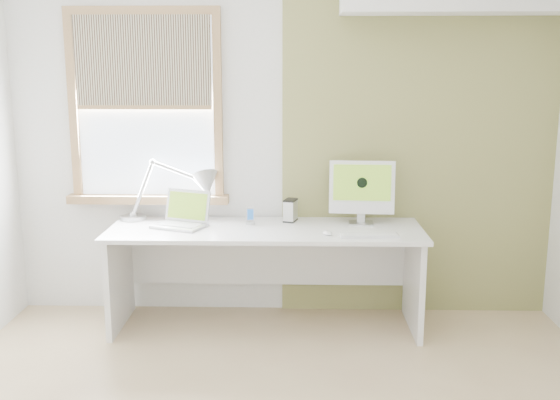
{
  "coord_description": "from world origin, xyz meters",
  "views": [
    {
      "loc": [
        0.1,
        -3.0,
        1.83
      ],
      "look_at": [
        0.0,
        1.05,
        1.0
      ],
      "focal_mm": 41.41,
      "sensor_mm": 36.0,
      "label": 1
    }
  ],
  "objects_px": {
    "external_drive": "(290,210)",
    "imac": "(362,189)",
    "desk_lamp": "(192,188)",
    "laptop": "(183,217)",
    "desk": "(266,252)"
  },
  "relations": [
    {
      "from": "desk_lamp",
      "to": "external_drive",
      "type": "distance_m",
      "value": 0.74
    },
    {
      "from": "desk",
      "to": "desk_lamp",
      "type": "height_order",
      "value": "desk_lamp"
    },
    {
      "from": "desk_lamp",
      "to": "imac",
      "type": "bearing_deg",
      "value": -3.68
    },
    {
      "from": "external_drive",
      "to": "imac",
      "type": "relative_size",
      "value": 0.35
    },
    {
      "from": "desk",
      "to": "imac",
      "type": "xyz_separation_m",
      "value": [
        0.68,
        0.1,
        0.45
      ]
    },
    {
      "from": "desk_lamp",
      "to": "imac",
      "type": "relative_size",
      "value": 1.72
    },
    {
      "from": "imac",
      "to": "desk_lamp",
      "type": "bearing_deg",
      "value": 176.32
    },
    {
      "from": "laptop",
      "to": "desk",
      "type": "bearing_deg",
      "value": -0.16
    },
    {
      "from": "external_drive",
      "to": "desk",
      "type": "bearing_deg",
      "value": -138.3
    },
    {
      "from": "desk",
      "to": "desk_lamp",
      "type": "bearing_deg",
      "value": 161.92
    },
    {
      "from": "desk_lamp",
      "to": "laptop",
      "type": "distance_m",
      "value": 0.25
    },
    {
      "from": "desk_lamp",
      "to": "external_drive",
      "type": "xyz_separation_m",
      "value": [
        0.72,
        -0.02,
        -0.15
      ]
    },
    {
      "from": "external_drive",
      "to": "imac",
      "type": "bearing_deg",
      "value": -6.1
    },
    {
      "from": "desk",
      "to": "imac",
      "type": "distance_m",
      "value": 0.82
    },
    {
      "from": "desk_lamp",
      "to": "laptop",
      "type": "bearing_deg",
      "value": -103.98
    }
  ]
}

